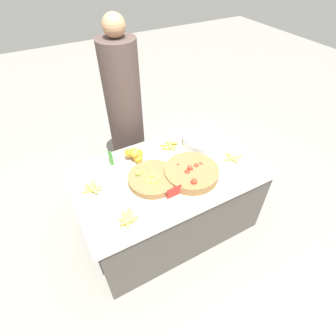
% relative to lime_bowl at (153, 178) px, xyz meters
% --- Properties ---
extents(ground_plane, '(12.00, 12.00, 0.00)m').
position_rel_lime_bowl_xyz_m(ground_plane, '(0.16, 0.03, -0.73)').
color(ground_plane, gray).
extents(market_table, '(1.58, 0.97, 0.70)m').
position_rel_lime_bowl_xyz_m(market_table, '(0.16, 0.03, -0.38)').
color(market_table, '#4C4742').
rests_on(market_table, ground_plane).
extents(lime_bowl, '(0.40, 0.40, 0.09)m').
position_rel_lime_bowl_xyz_m(lime_bowl, '(0.00, 0.00, 0.00)').
color(lime_bowl, olive).
rests_on(lime_bowl, market_table).
extents(tomato_basket, '(0.45, 0.45, 0.11)m').
position_rel_lime_bowl_xyz_m(tomato_basket, '(0.31, -0.10, 0.01)').
color(tomato_basket, olive).
rests_on(tomato_basket, market_table).
extents(orange_pile, '(0.17, 0.18, 0.13)m').
position_rel_lime_bowl_xyz_m(orange_pile, '(-0.01, 0.32, 0.02)').
color(orange_pile, orange).
rests_on(orange_pile, market_table).
extents(metal_bowl, '(0.38, 0.38, 0.08)m').
position_rel_lime_bowl_xyz_m(metal_bowl, '(0.64, 0.22, 0.01)').
color(metal_bowl, silver).
rests_on(metal_bowl, market_table).
extents(price_sign, '(0.12, 0.01, 0.10)m').
position_rel_lime_bowl_xyz_m(price_sign, '(0.07, -0.22, 0.02)').
color(price_sign, red).
rests_on(price_sign, market_table).
extents(veg_bundle, '(0.03, 0.05, 0.14)m').
position_rel_lime_bowl_xyz_m(veg_bundle, '(-0.22, 0.35, 0.04)').
color(veg_bundle, '#428438').
rests_on(veg_bundle, market_table).
extents(banana_bunch_front_right, '(0.15, 0.18, 0.05)m').
position_rel_lime_bowl_xyz_m(banana_bunch_front_right, '(-0.32, -0.26, -0.01)').
color(banana_bunch_front_right, '#EFDB4C').
rests_on(banana_bunch_front_right, market_table).
extents(banana_bunch_front_center, '(0.19, 0.17, 0.03)m').
position_rel_lime_bowl_xyz_m(banana_bunch_front_center, '(0.75, -0.09, -0.02)').
color(banana_bunch_front_center, '#EFDB4C').
rests_on(banana_bunch_front_center, market_table).
extents(banana_bunch_front_left, '(0.16, 0.16, 0.06)m').
position_rel_lime_bowl_xyz_m(banana_bunch_front_left, '(-0.46, 0.14, -0.00)').
color(banana_bunch_front_left, '#EFDB4C').
rests_on(banana_bunch_front_left, market_table).
extents(banana_bunch_middle_left, '(0.18, 0.15, 0.06)m').
position_rel_lime_bowl_xyz_m(banana_bunch_middle_left, '(0.33, 0.32, -0.01)').
color(banana_bunch_middle_left, '#EFDB4C').
rests_on(banana_bunch_middle_left, market_table).
extents(vendor_person, '(0.36, 0.36, 1.74)m').
position_rel_lime_bowl_xyz_m(vendor_person, '(0.13, 0.90, 0.07)').
color(vendor_person, '#473833').
rests_on(vendor_person, ground_plane).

